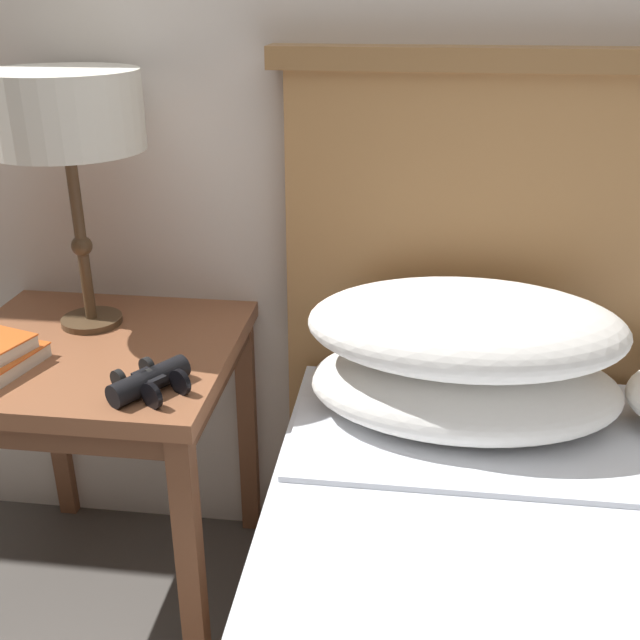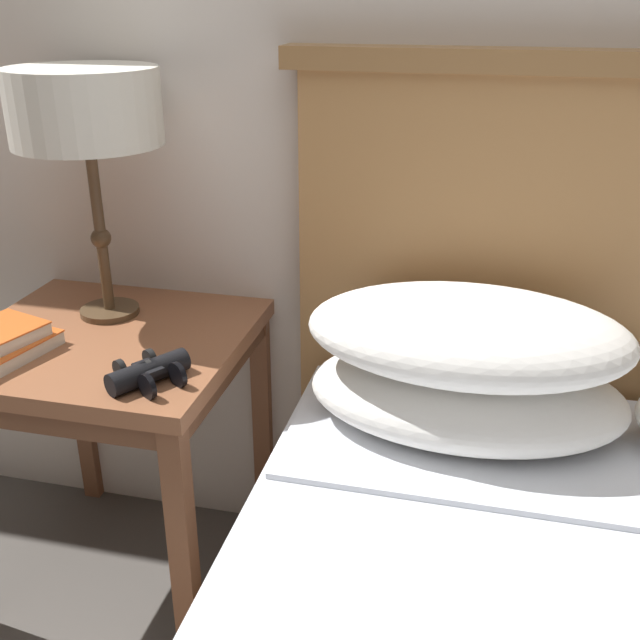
{
  "view_description": "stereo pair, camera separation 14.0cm",
  "coord_description": "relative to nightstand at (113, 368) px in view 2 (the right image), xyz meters",
  "views": [
    {
      "loc": [
        -0.03,
        -0.5,
        1.31
      ],
      "look_at": [
        -0.19,
        0.77,
        0.75
      ],
      "focal_mm": 42.0,
      "sensor_mm": 36.0,
      "label": 1
    },
    {
      "loc": [
        0.11,
        -0.48,
        1.31
      ],
      "look_at": [
        -0.19,
        0.77,
        0.75
      ],
      "focal_mm": 42.0,
      "sensor_mm": 36.0,
      "label": 2
    }
  ],
  "objects": [
    {
      "name": "nightstand",
      "position": [
        0.0,
        0.0,
        0.0
      ],
      "size": [
        0.58,
        0.58,
        0.65
      ],
      "color": "brown",
      "rests_on": "ground_plane"
    },
    {
      "name": "table_lamp",
      "position": [
        -0.04,
        0.09,
        0.53
      ],
      "size": [
        0.31,
        0.31,
        0.53
      ],
      "color": "#4C3823",
      "rests_on": "nightstand"
    },
    {
      "name": "binoculars_pair",
      "position": [
        0.18,
        -0.18,
        0.11
      ],
      "size": [
        0.16,
        0.16,
        0.05
      ],
      "color": "black",
      "rests_on": "nightstand"
    }
  ]
}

